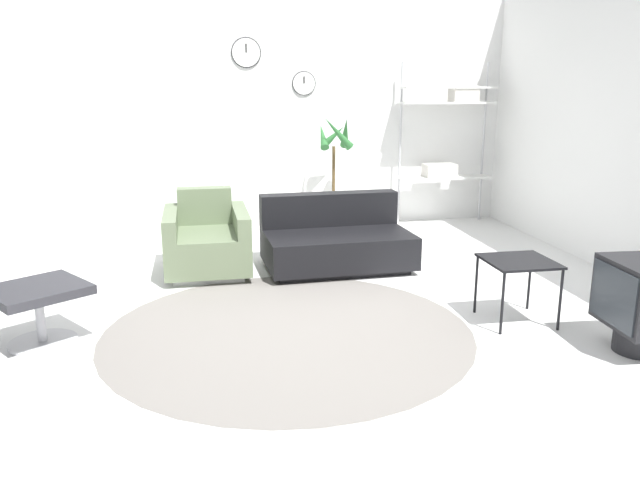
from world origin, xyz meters
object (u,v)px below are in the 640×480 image
object	(u,v)px
side_table	(519,266)
potted_plant	(334,182)
couch_low	(336,242)
armchair_red	(207,243)
shelf_unit	(449,129)

from	to	relation	value
side_table	potted_plant	distance (m)	3.18
couch_low	potted_plant	xyz separation A→B (m)	(0.29, 1.48, 0.34)
armchair_red	shelf_unit	bearing A→B (deg)	-152.70
couch_low	shelf_unit	bearing A→B (deg)	-139.49
armchair_red	potted_plant	world-z (taller)	potted_plant
armchair_red	side_table	world-z (taller)	armchair_red
side_table	potted_plant	world-z (taller)	potted_plant
shelf_unit	armchair_red	bearing A→B (deg)	-151.48
couch_low	shelf_unit	world-z (taller)	shelf_unit
armchair_red	couch_low	bearing A→B (deg)	176.20
couch_low	potted_plant	distance (m)	1.55
armchair_red	side_table	size ratio (longest dim) A/B	1.95
potted_plant	couch_low	bearing A→B (deg)	-100.94
couch_low	potted_plant	bearing A→B (deg)	-103.98
side_table	shelf_unit	world-z (taller)	shelf_unit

